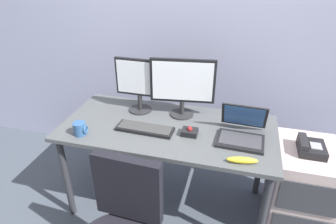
{
  "coord_description": "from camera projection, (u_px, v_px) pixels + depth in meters",
  "views": [
    {
      "loc": [
        0.47,
        -1.78,
        1.88
      ],
      "look_at": [
        0.0,
        0.0,
        0.87
      ],
      "focal_mm": 31.46,
      "sensor_mm": 36.0,
      "label": 1
    }
  ],
  "objects": [
    {
      "name": "ground_plane",
      "position": [
        168.0,
        202.0,
        2.51
      ],
      "size": [
        8.0,
        8.0,
        0.0
      ],
      "primitive_type": "plane",
      "color": "#424954"
    },
    {
      "name": "monitor_main",
      "position": [
        182.0,
        84.0,
        2.18
      ],
      "size": [
        0.48,
        0.18,
        0.45
      ],
      "color": "#262628",
      "rests_on": "desk"
    },
    {
      "name": "keyboard",
      "position": [
        145.0,
        129.0,
        2.1
      ],
      "size": [
        0.41,
        0.15,
        0.03
      ],
      "color": "black",
      "rests_on": "desk"
    },
    {
      "name": "trackball_mouse",
      "position": [
        190.0,
        132.0,
        2.05
      ],
      "size": [
        0.11,
        0.09,
        0.07
      ],
      "color": "black",
      "rests_on": "desk"
    },
    {
      "name": "back_wall",
      "position": [
        190.0,
        17.0,
        2.45
      ],
      "size": [
        6.0,
        0.1,
        2.8
      ],
      "primitive_type": "cube",
      "color": "#979AB9",
      "rests_on": "ground"
    },
    {
      "name": "monitor_side",
      "position": [
        139.0,
        82.0,
        2.25
      ],
      "size": [
        0.37,
        0.18,
        0.43
      ],
      "color": "#262628",
      "rests_on": "desk"
    },
    {
      "name": "desk_phone",
      "position": [
        310.0,
        147.0,
        1.97
      ],
      "size": [
        0.17,
        0.2,
        0.09
      ],
      "color": "black",
      "rests_on": "file_cabinet"
    },
    {
      "name": "file_cabinet",
      "position": [
        299.0,
        189.0,
        2.16
      ],
      "size": [
        0.42,
        0.53,
        0.69
      ],
      "color": "#C6AEAA",
      "rests_on": "ground"
    },
    {
      "name": "coffee_mug",
      "position": [
        80.0,
        129.0,
        2.04
      ],
      "size": [
        0.1,
        0.09,
        0.09
      ],
      "color": "#2E5384",
      "rests_on": "desk"
    },
    {
      "name": "desk",
      "position": [
        168.0,
        136.0,
        2.19
      ],
      "size": [
        1.56,
        0.74,
        0.75
      ],
      "color": "#4A4D4F",
      "rests_on": "ground"
    },
    {
      "name": "banana",
      "position": [
        242.0,
        160.0,
        1.77
      ],
      "size": [
        0.19,
        0.07,
        0.04
      ],
      "primitive_type": "ellipsoid",
      "rotation": [
        0.0,
        0.0,
        0.16
      ],
      "color": "yellow",
      "rests_on": "desk"
    },
    {
      "name": "laptop",
      "position": [
        242.0,
        131.0,
        2.0
      ],
      "size": [
        0.32,
        0.33,
        0.22
      ],
      "color": "black",
      "rests_on": "desk"
    },
    {
      "name": "cell_phone",
      "position": [
        250.0,
        121.0,
        2.22
      ],
      "size": [
        0.07,
        0.14,
        0.01
      ],
      "primitive_type": "cube",
      "rotation": [
        0.0,
        0.0,
        -0.02
      ],
      "color": "black",
      "rests_on": "desk"
    }
  ]
}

